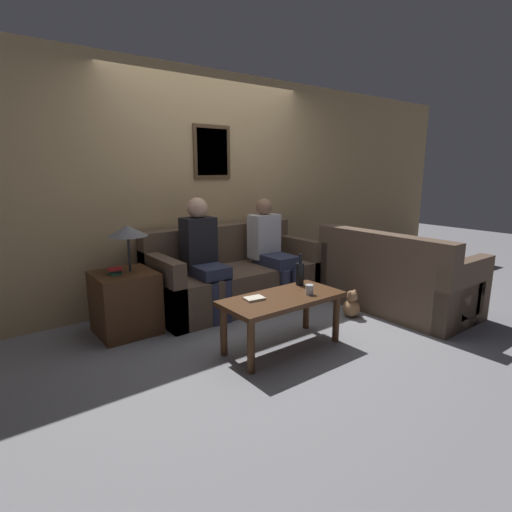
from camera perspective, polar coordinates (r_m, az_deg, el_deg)
name	(u,v)px	position (r m, az deg, el deg)	size (l,w,h in m)	color
ground_plane	(261,315)	(4.27, 0.70, -8.42)	(16.00, 16.00, 0.00)	gray
wall_back	(211,187)	(4.78, -6.45, 9.76)	(9.00, 0.08, 2.60)	tan
couch_main	(234,277)	(4.56, -3.21, -3.00)	(1.94, 0.85, 0.87)	brown
couch_side	(394,281)	(4.63, 19.15, -3.45)	(0.85, 1.59, 0.87)	brown
coffee_table	(282,305)	(3.40, 3.80, -6.93)	(1.06, 0.50, 0.46)	#4C2D19
side_table_with_lamp	(126,297)	(3.93, -18.14, -5.63)	(0.53, 0.53, 1.01)	#4C2D19
wine_bottle	(300,273)	(3.69, 6.30, -2.46)	(0.07, 0.07, 0.29)	black
drinking_glass	(309,290)	(3.45, 7.63, -4.77)	(0.07, 0.07, 0.09)	silver
book_stack	(254,298)	(3.29, -0.25, -6.08)	(0.17, 0.14, 0.02)	beige
person_left	(204,253)	(4.13, -7.49, 0.46)	(0.34, 0.57, 1.23)	#2D334C
person_right	(271,247)	(4.60, 2.14, 1.34)	(0.34, 0.63, 1.18)	#2D334C
teddy_bear	(351,305)	(4.30, 13.47, -6.86)	(0.18, 0.18, 0.28)	#A87A51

